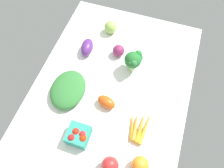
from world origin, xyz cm
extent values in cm
cube|color=white|center=(0.00, 0.00, 1.00)|extent=(104.00, 76.00, 2.00)
cylinder|color=#A4C384|center=(-13.14, 6.51, 4.21)|extent=(3.97, 3.97, 4.43)
sphere|color=#246B2D|center=(-13.14, 6.51, 9.63)|extent=(8.55, 8.55, 8.55)
sphere|color=#286A34|center=(-9.93, 7.69, 11.59)|extent=(3.32, 3.32, 3.32)
sphere|color=#1F6632|center=(-15.60, 8.89, 9.37)|extent=(4.18, 4.18, 4.18)
sphere|color=#1F6F2B|center=(-16.06, 8.30, 11.65)|extent=(3.76, 3.76, 3.76)
sphere|color=#276726|center=(-16.31, 5.22, 9.30)|extent=(3.04, 3.04, 3.04)
sphere|color=#27662D|center=(-9.74, 6.21, 10.86)|extent=(2.94, 2.94, 2.94)
sphere|color=orange|center=(32.81, 22.88, 5.58)|extent=(7.16, 7.16, 7.16)
cone|color=orange|center=(15.88, 21.19, 3.17)|extent=(16.88, 4.03, 2.34)
cone|color=orange|center=(16.19, 19.13, 3.32)|extent=(15.67, 2.89, 2.63)
cone|color=orange|center=(16.55, 16.64, 3.33)|extent=(14.47, 4.22, 2.66)
cone|color=orange|center=(16.79, 15.02, 3.02)|extent=(13.79, 5.38, 2.03)
sphere|color=#7E2653|center=(-19.74, -2.85, 5.18)|extent=(6.35, 6.35, 6.35)
ellipsoid|color=#D94F15|center=(10.39, 0.66, 4.68)|extent=(7.62, 10.25, 5.35)
ellipsoid|color=#2E6E31|center=(9.95, -19.08, 5.01)|extent=(22.93, 18.67, 6.02)
ellipsoid|color=red|center=(36.94, 11.37, 6.22)|extent=(7.94, 7.94, 8.45)
sphere|color=#8AB84F|center=(-33.73, -11.96, 5.64)|extent=(7.27, 7.27, 7.27)
ellipsoid|color=#552873|center=(-16.66, -19.62, 5.16)|extent=(12.03, 7.98, 6.31)
cube|color=teal|center=(29.26, -5.66, 5.10)|extent=(9.38, 9.38, 6.21)
sphere|color=red|center=(29.00, -3.52, 7.58)|extent=(3.06, 3.06, 3.06)
sphere|color=red|center=(31.83, -7.42, 7.99)|extent=(2.84, 2.84, 2.84)
sphere|color=red|center=(30.50, -2.66, 7.58)|extent=(3.31, 3.31, 3.31)
sphere|color=red|center=(28.76, -6.63, 7.91)|extent=(2.94, 2.94, 2.94)
camera|label=1|loc=(51.44, 17.00, 101.09)|focal=36.18mm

